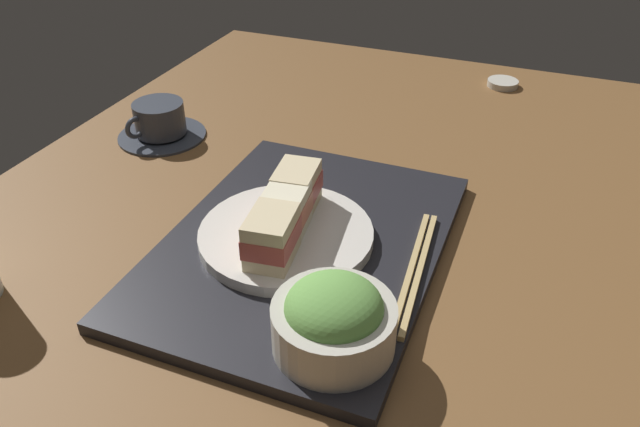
{
  "coord_description": "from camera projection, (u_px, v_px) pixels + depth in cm",
  "views": [
    {
      "loc": [
        -61.41,
        -24.89,
        48.04
      ],
      "look_at": [
        -2.82,
        -1.57,
        5.0
      ],
      "focal_mm": 34.75,
      "sensor_mm": 36.0,
      "label": 1
    }
  ],
  "objects": [
    {
      "name": "ground_plane",
      "position": [
        317.0,
        240.0,
        0.83
      ],
      "size": [
        140.0,
        100.0,
        3.0
      ],
      "primitive_type": "cube",
      "color": "brown"
    },
    {
      "name": "small_sauce_dish",
      "position": [
        503.0,
        83.0,
        1.22
      ],
      "size": [
        5.96,
        5.96,
        1.24
      ],
      "primitive_type": "cylinder",
      "color": "beige",
      "rests_on": "ground_plane"
    },
    {
      "name": "sandwich_far",
      "position": [
        297.0,
        187.0,
        0.79
      ],
      "size": [
        7.47,
        6.1,
        5.71
      ],
      "color": "beige",
      "rests_on": "sandwich_plate"
    },
    {
      "name": "chopsticks_pair",
      "position": [
        415.0,
        270.0,
        0.72
      ],
      "size": [
        22.81,
        3.49,
        0.7
      ],
      "color": "tan",
      "rests_on": "serving_tray"
    },
    {
      "name": "salad_bowl",
      "position": [
        334.0,
        319.0,
        0.61
      ],
      "size": [
        12.48,
        12.48,
        7.73
      ],
      "color": "beige",
      "rests_on": "serving_tray"
    },
    {
      "name": "serving_tray",
      "position": [
        307.0,
        246.0,
        0.78
      ],
      "size": [
        44.72,
        33.02,
        1.68
      ],
      "primitive_type": "cube",
      "color": "black",
      "rests_on": "ground_plane"
    },
    {
      "name": "sandwich_near",
      "position": [
        271.0,
        237.0,
        0.7
      ],
      "size": [
        7.59,
        6.02,
        5.91
      ],
      "color": "beige",
      "rests_on": "sandwich_plate"
    },
    {
      "name": "sandwich_middle",
      "position": [
        285.0,
        211.0,
        0.75
      ],
      "size": [
        7.58,
        5.95,
        5.59
      ],
      "color": "#EFE5C1",
      "rests_on": "sandwich_plate"
    },
    {
      "name": "sandwich_plate",
      "position": [
        286.0,
        235.0,
        0.77
      ],
      "size": [
        21.78,
        21.78,
        1.5
      ],
      "primitive_type": "cylinder",
      "color": "silver",
      "rests_on": "serving_tray"
    },
    {
      "name": "coffee_cup",
      "position": [
        160.0,
        123.0,
        1.03
      ],
      "size": [
        14.59,
        14.59,
        6.08
      ],
      "color": "#333842",
      "rests_on": "ground_plane"
    }
  ]
}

